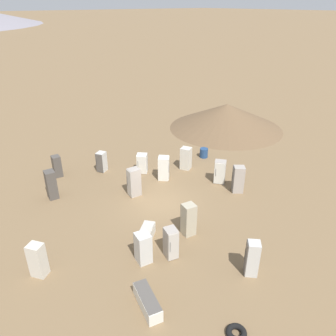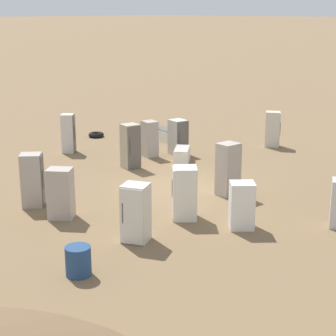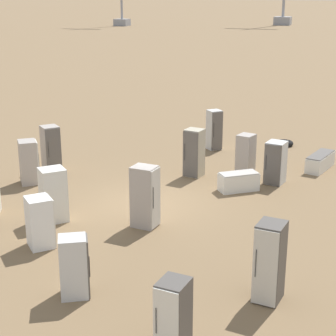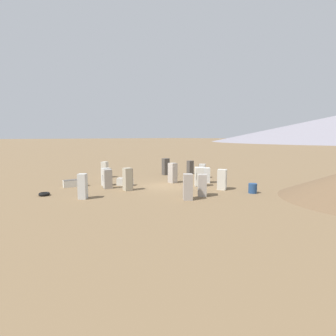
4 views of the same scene
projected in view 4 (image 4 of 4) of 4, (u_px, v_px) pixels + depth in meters
name	position (u px, v px, depth m)	size (l,w,h in m)	color
ground_plane	(163.00, 186.00, 23.50)	(1000.00, 1000.00, 0.00)	brown
discarded_fridge_0	(83.00, 186.00, 18.70)	(0.81, 0.81, 1.81)	silver
discarded_fridge_1	(199.00, 177.00, 23.49)	(1.06, 1.06, 1.71)	silver
discarded_fridge_2	(202.00, 171.00, 28.20)	(0.87, 0.83, 1.50)	silver
discarded_fridge_3	(75.00, 183.00, 23.29)	(1.06, 1.99, 0.64)	silver
discarded_fridge_4	(173.00, 173.00, 25.20)	(0.81, 0.68, 1.91)	#A89E93
discarded_fridge_5	(222.00, 180.00, 21.97)	(0.95, 0.95, 1.71)	beige
discarded_fridge_6	(108.00, 179.00, 22.47)	(0.73, 0.82, 1.64)	#A89E93
discarded_fridge_7	(206.00, 175.00, 25.18)	(0.99, 0.99, 1.46)	white
discarded_fridge_8	(125.00, 182.00, 23.91)	(1.50, 1.36, 0.67)	silver
discarded_fridge_9	(188.00, 187.00, 18.46)	(0.95, 0.94, 1.84)	#A89E93
discarded_fridge_10	(106.00, 177.00, 23.79)	(0.78, 0.87, 1.60)	silver
discarded_fridge_11	(190.00, 167.00, 31.19)	(0.63, 0.75, 1.58)	#4C4742
discarded_fridge_12	(166.00, 167.00, 30.40)	(0.68, 0.81, 1.92)	#4C4742
discarded_fridge_13	(202.00, 185.00, 19.58)	(0.99, 1.00, 1.65)	#A89E93
discarded_fridge_14	(128.00, 179.00, 21.64)	(0.76, 0.76, 1.87)	#B2A88E
discarded_fridge_15	(105.00, 170.00, 28.44)	(0.85, 0.89, 1.72)	beige
scrap_tire	(44.00, 194.00, 19.79)	(0.81, 0.81, 0.23)	black
rusty_barrel	(253.00, 188.00, 20.62)	(0.65, 0.65, 0.77)	navy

